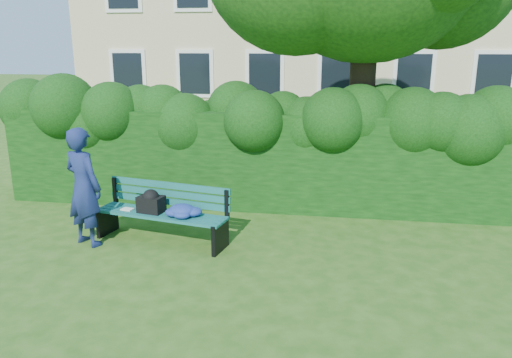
# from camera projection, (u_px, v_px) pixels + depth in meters

# --- Properties ---
(ground) EXTENTS (80.00, 80.00, 0.00)m
(ground) POSITION_uv_depth(u_px,v_px,m) (250.00, 251.00, 7.45)
(ground) COLOR #265314
(ground) RESTS_ON ground
(hedge) EXTENTS (10.00, 1.00, 1.80)m
(hedge) POSITION_uv_depth(u_px,v_px,m) (269.00, 159.00, 9.31)
(hedge) COLOR black
(hedge) RESTS_ON ground
(park_bench) EXTENTS (2.17, 0.97, 0.89)m
(park_bench) POSITION_uv_depth(u_px,v_px,m) (165.00, 211.00, 7.68)
(park_bench) COLOR #105344
(park_bench) RESTS_ON ground
(man_reading) EXTENTS (0.78, 0.67, 1.82)m
(man_reading) POSITION_uv_depth(u_px,v_px,m) (84.00, 187.00, 7.48)
(man_reading) COLOR navy
(man_reading) RESTS_ON ground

